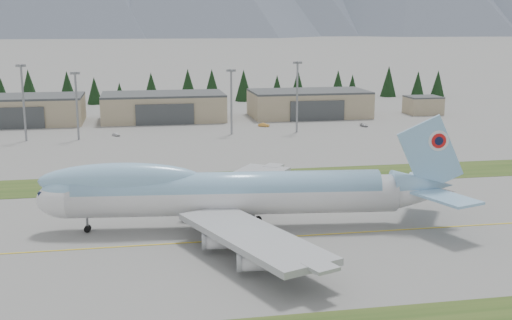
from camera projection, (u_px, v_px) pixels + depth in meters
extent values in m
plane|color=slate|center=(284.00, 237.00, 115.33)|extent=(7000.00, 7000.00, 0.00)
cube|color=#294619|center=(243.00, 179.00, 158.62)|extent=(400.00, 18.00, 0.08)
cube|color=yellow|center=(284.00, 237.00, 115.33)|extent=(400.00, 0.40, 0.02)
cylinder|color=silver|center=(234.00, 196.00, 118.96)|extent=(61.14, 13.62, 7.05)
cylinder|color=#88BADF|center=(228.00, 189.00, 118.61)|extent=(56.77, 12.61, 6.51)
ellipsoid|color=silver|center=(68.00, 199.00, 116.77)|extent=(11.98, 8.24, 7.05)
ellipsoid|color=#88BADF|center=(67.00, 192.00, 116.50)|extent=(10.03, 6.97, 5.98)
ellipsoid|color=#88BADF|center=(121.00, 180.00, 116.78)|extent=(30.41, 9.21, 6.51)
cube|color=#0C1433|center=(46.00, 192.00, 116.20)|extent=(2.62, 3.06, 1.41)
cone|color=silver|center=(423.00, 192.00, 121.54)|extent=(13.69, 8.28, 6.91)
cone|color=#88BADF|center=(423.00, 186.00, 121.27)|extent=(12.54, 7.55, 6.29)
cube|color=#88BADF|center=(430.00, 154.00, 120.09)|extent=(13.13, 2.08, 14.97)
cylinder|color=silver|center=(437.00, 140.00, 120.07)|extent=(3.90, 0.64, 3.90)
cylinder|color=red|center=(437.00, 140.00, 120.18)|extent=(2.83, 0.52, 2.82)
cylinder|color=#0C1433|center=(437.00, 140.00, 120.28)|extent=(1.64, 0.39, 1.63)
cube|color=#88BADF|center=(423.00, 181.00, 127.91)|extent=(11.75, 13.57, 0.50)
cube|color=#88BADF|center=(446.00, 198.00, 115.21)|extent=(10.00, 13.39, 0.50)
cube|color=#A2A6AA|center=(241.00, 183.00, 136.98)|extent=(26.83, 32.69, 1.08)
cube|color=#A2A6AA|center=(252.00, 237.00, 102.06)|extent=(21.63, 34.04, 1.08)
cylinder|color=silver|center=(218.00, 198.00, 132.81)|extent=(5.90, 3.31, 2.71)
cylinder|color=silver|center=(241.00, 185.00, 143.04)|extent=(5.90, 3.31, 2.71)
cylinder|color=silver|center=(221.00, 241.00, 106.36)|extent=(5.90, 3.31, 2.71)
cylinder|color=silver|center=(257.00, 262.00, 96.90)|extent=(5.90, 3.31, 2.71)
cylinder|color=gray|center=(87.00, 225.00, 118.03)|extent=(0.53, 0.53, 2.60)
cylinder|color=gray|center=(225.00, 216.00, 123.02)|extent=(0.67, 0.67, 2.82)
cylinder|color=gray|center=(226.00, 227.00, 116.68)|extent=(0.67, 0.67, 2.82)
cylinder|color=gray|center=(253.00, 216.00, 123.42)|extent=(0.67, 0.67, 2.82)
cylinder|color=gray|center=(256.00, 226.00, 117.07)|extent=(0.67, 0.67, 2.82)
cylinder|color=black|center=(87.00, 229.00, 117.76)|extent=(1.23, 0.51, 1.19)
cylinder|color=black|center=(88.00, 228.00, 118.60)|extent=(1.23, 0.51, 1.19)
cylinder|color=black|center=(225.00, 220.00, 123.18)|extent=(1.35, 0.68, 1.30)
cylinder|color=black|center=(226.00, 231.00, 116.83)|extent=(1.35, 0.68, 1.30)
cylinder|color=black|center=(253.00, 219.00, 123.57)|extent=(1.35, 0.68, 1.30)
cylinder|color=black|center=(256.00, 230.00, 117.22)|extent=(1.35, 0.68, 1.30)
cube|color=gray|center=(19.00, 111.00, 246.14)|extent=(48.00, 26.00, 10.00)
cube|color=#3A3E40|center=(18.00, 97.00, 245.03)|extent=(48.00, 26.00, 0.80)
cube|color=#3A3E40|center=(13.00, 118.00, 233.55)|extent=(22.08, 0.60, 8.00)
cube|color=gray|center=(163.00, 108.00, 255.93)|extent=(48.00, 26.00, 10.00)
cube|color=#3A3E40|center=(163.00, 94.00, 254.82)|extent=(48.00, 26.00, 0.80)
cube|color=#3A3E40|center=(165.00, 115.00, 243.34)|extent=(22.08, 0.60, 8.00)
cube|color=gray|center=(309.00, 104.00, 266.61)|extent=(48.00, 26.00, 10.00)
cube|color=#3A3E40|center=(309.00, 91.00, 265.49)|extent=(48.00, 26.00, 0.80)
cube|color=#3A3E40|center=(317.00, 111.00, 254.02)|extent=(22.08, 0.60, 8.00)
cube|color=gray|center=(423.00, 106.00, 273.90)|extent=(14.00, 12.00, 7.00)
cube|color=#3A3E40|center=(424.00, 97.00, 273.11)|extent=(14.00, 12.00, 0.60)
cylinder|color=gray|center=(24.00, 104.00, 208.24)|extent=(0.70, 0.70, 24.18)
cube|color=gray|center=(21.00, 66.00, 205.65)|extent=(3.20, 3.20, 0.80)
cylinder|color=gray|center=(77.00, 107.00, 210.66)|extent=(0.70, 0.70, 21.58)
cube|color=gray|center=(75.00, 73.00, 208.35)|extent=(3.20, 3.20, 0.80)
cylinder|color=gray|center=(231.00, 103.00, 221.20)|extent=(0.70, 0.70, 21.71)
cube|color=gray|center=(231.00, 70.00, 218.88)|extent=(3.20, 3.20, 0.80)
cylinder|color=gray|center=(297.00, 98.00, 225.25)|extent=(0.70, 0.70, 24.11)
cube|color=gray|center=(298.00, 63.00, 222.68)|extent=(3.20, 3.20, 0.80)
imported|color=silver|center=(116.00, 136.00, 219.75)|extent=(3.16, 3.68, 1.19)
imported|color=gold|center=(264.00, 127.00, 240.17)|extent=(4.38, 3.26, 1.38)
imported|color=#A5A5AA|center=(364.00, 127.00, 240.21)|extent=(2.52, 4.12, 1.11)
cone|color=black|center=(1.00, 92.00, 302.04)|extent=(7.31, 7.31, 13.05)
cone|color=black|center=(29.00, 87.00, 302.69)|extent=(9.48, 9.48, 16.93)
cone|color=black|center=(67.00, 87.00, 311.00)|extent=(8.76, 8.76, 15.64)
cone|color=black|center=(94.00, 91.00, 306.90)|extent=(7.34, 7.34, 13.11)
cone|color=black|center=(120.00, 93.00, 308.80)|extent=(5.75, 5.75, 10.26)
cone|color=black|center=(151.00, 87.00, 315.71)|extent=(8.19, 8.19, 14.63)
cone|color=black|center=(188.00, 85.00, 317.34)|extent=(9.11, 9.11, 16.26)
cone|color=black|center=(212.00, 85.00, 319.50)|extent=(8.94, 8.94, 15.96)
cone|color=black|center=(244.00, 85.00, 319.48)|extent=(8.80, 8.80, 15.72)
cone|color=black|center=(277.00, 87.00, 327.00)|extent=(6.96, 6.96, 12.43)
cone|color=black|center=(298.00, 84.00, 331.24)|extent=(8.15, 8.15, 14.56)
cone|color=black|center=(338.00, 84.00, 331.79)|extent=(8.19, 8.19, 14.63)
cone|color=black|center=(352.00, 86.00, 337.16)|extent=(6.72, 6.72, 12.00)
cone|color=black|center=(389.00, 81.00, 339.77)|extent=(9.09, 9.09, 16.23)
cone|color=black|center=(418.00, 84.00, 338.53)|extent=(7.64, 7.64, 13.64)
cone|color=black|center=(438.00, 83.00, 340.37)|extent=(7.78, 7.78, 13.90)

